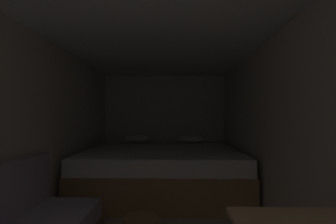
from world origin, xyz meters
TOP-DOWN VIEW (x-y plane):
  - wall_back at (0.00, 4.77)m, footprint 2.68×0.05m
  - wall_left at (-1.31, 2.16)m, footprint 0.05×5.16m
  - wall_right at (1.31, 2.16)m, footprint 0.05×5.16m
  - ceiling_slab at (0.00, 2.16)m, footprint 2.68×5.16m
  - bed at (0.00, 3.67)m, footprint 2.46×2.07m

SIDE VIEW (x-z plane):
  - bed at x=0.00m, z-range -0.08..0.79m
  - wall_back at x=0.00m, z-range 0.00..2.13m
  - wall_left at x=-1.31m, z-range 0.00..2.13m
  - wall_right at x=1.31m, z-range 0.00..2.13m
  - ceiling_slab at x=0.00m, z-range 2.13..2.18m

